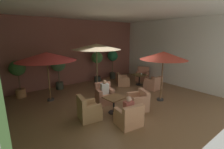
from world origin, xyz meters
TOP-DOWN VIEW (x-y plane):
  - ground_plane at (0.00, 0.00)m, footprint 9.14×8.02m
  - wall_back_brick at (0.00, 3.97)m, footprint 9.14×0.08m
  - wall_right_plain at (4.53, 0.00)m, footprint 0.08×8.02m
  - ceiling_slab at (0.00, 0.00)m, footprint 9.14×8.02m
  - cafe_table_front_left at (2.79, 1.18)m, footprint 0.82×0.82m
  - armchair_front_left_north at (2.82, 0.09)m, footprint 0.82×0.81m
  - armchair_front_left_east at (3.73, 1.76)m, footprint 1.07×1.09m
  - armchair_front_left_south at (1.85, 1.74)m, footprint 1.02×1.02m
  - cafe_table_front_right at (-0.86, -0.85)m, footprint 0.74×0.74m
  - armchair_front_right_north at (0.13, -1.23)m, footprint 0.99×1.00m
  - armchair_front_right_east at (-0.60, 0.19)m, footprint 0.90×0.89m
  - armchair_front_right_south at (-1.93, -0.67)m, footprint 0.87×0.86m
  - armchair_front_right_west at (-1.03, -1.91)m, footprint 0.90×0.87m
  - patio_umbrella_tall_red at (0.00, 1.75)m, footprint 2.61×2.61m
  - patio_umbrella_center_beige at (1.72, -1.20)m, footprint 2.13×2.13m
  - patio_umbrella_near_wall at (-2.51, 2.02)m, footprint 2.65×2.65m
  - potted_tree_left_corner at (2.36, 3.41)m, footprint 0.74×0.74m
  - potted_tree_mid_left at (-1.54, 3.44)m, footprint 0.81×0.81m
  - potted_tree_mid_right at (-3.57, 3.36)m, footprint 0.75×0.75m
  - potted_tree_right_corner at (0.97, 3.27)m, footprint 0.75×0.75m
  - patron_blue_shirt at (-1.02, -1.87)m, footprint 0.35×0.27m
  - patron_by_window at (-0.61, 0.15)m, footprint 0.39×0.32m
  - iced_drink_cup at (2.83, 1.05)m, footprint 0.08×0.08m

SIDE VIEW (x-z plane):
  - ground_plane at x=0.00m, z-range -0.02..0.00m
  - armchair_front_left_south at x=1.85m, z-range -0.10..0.67m
  - armchair_front_left_north at x=2.82m, z-range -0.09..0.69m
  - armchair_front_right_west at x=-1.03m, z-range -0.11..0.71m
  - armchair_front_right_north at x=0.13m, z-range -0.10..0.73m
  - armchair_front_right_south at x=-1.93m, z-range -0.13..0.79m
  - armchair_front_left_east at x=3.73m, z-range -0.13..0.80m
  - armchair_front_right_east at x=-0.60m, z-range -0.12..0.81m
  - cafe_table_front_right at x=-0.86m, z-range 0.15..0.81m
  - cafe_table_front_left at x=2.79m, z-range 0.17..0.84m
  - patron_blue_shirt at x=-1.02m, z-range 0.37..1.02m
  - iced_drink_cup at x=2.83m, z-range 0.66..0.77m
  - patron_by_window at x=-0.61m, z-range 0.41..1.07m
  - potted_tree_mid_right at x=-3.57m, z-range 0.34..2.21m
  - potted_tree_mid_left at x=-1.54m, z-range 0.37..2.24m
  - potted_tree_left_corner at x=2.36m, z-range 0.39..2.43m
  - potted_tree_right_corner at x=0.97m, z-range 0.42..2.46m
  - wall_back_brick at x=0.00m, z-range 0.00..4.04m
  - wall_right_plain at x=4.53m, z-range 0.00..4.04m
  - patio_umbrella_near_wall at x=-2.51m, z-range 0.96..3.29m
  - patio_umbrella_center_beige at x=1.72m, z-range 0.98..3.33m
  - patio_umbrella_tall_red at x=0.00m, z-range 1.16..3.80m
  - ceiling_slab at x=0.00m, z-range 4.04..4.10m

